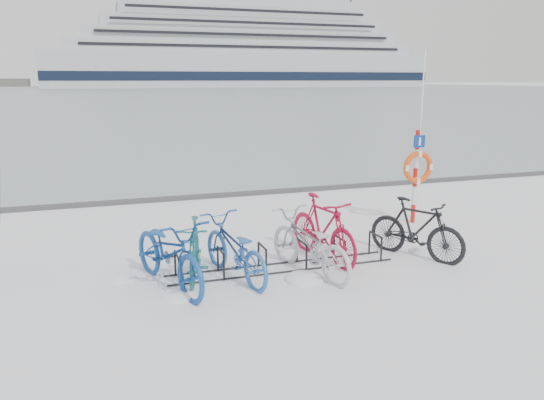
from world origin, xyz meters
The scene contains 13 objects.
ground centered at (0.00, 0.00, 0.00)m, with size 900.00×900.00×0.00m, color white.
ice_sheet centered at (0.00, 155.00, 0.01)m, with size 400.00×298.00×0.02m, color #9AA7AE.
quay_edge centered at (0.00, 5.90, 0.05)m, with size 400.00×0.25×0.10m, color #3F3F42.
bike_rack centered at (0.00, 0.00, 0.18)m, with size 4.00×0.48×0.46m.
lifebuoy_station centered at (3.84, 1.85, 1.28)m, with size 0.73×0.22×3.82m.
cruise_ferry centered at (55.04, 205.28, 13.63)m, with size 152.27×28.69×50.03m.
bike_0 centered at (-1.94, -0.18, 0.59)m, with size 0.78×2.25×1.18m, color #154693.
bike_1 centered at (-1.50, 0.05, 0.50)m, with size 0.47×1.67×1.00m, color #1B6568.
bike_2 centered at (-0.88, -0.14, 0.52)m, with size 0.70×2.00×1.05m, color #2A5CA6.
bike_3 centered at (0.35, -0.34, 0.54)m, with size 0.72×2.08×1.09m, color silver.
bike_4 centered at (0.87, 0.25, 0.60)m, with size 0.57×2.00×1.20m, color #AA0F30.
bike_5 centered at (2.53, -0.19, 0.56)m, with size 0.53×1.87×1.13m, color black.
snow_drifts centered at (-0.16, -0.22, 0.00)m, with size 5.89×1.98×0.23m.
Camera 1 is at (-2.90, -8.16, 3.19)m, focal length 35.00 mm.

